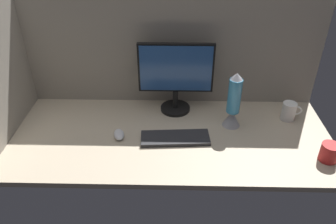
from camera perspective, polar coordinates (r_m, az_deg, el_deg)
name	(u,v)px	position (r cm, az deg, el deg)	size (l,w,h in cm)	color
ground_plane	(167,135)	(188.92, -0.13, -3.93)	(180.00, 80.00, 3.00)	tan
cubicle_wall_back	(169,49)	(203.86, 0.12, 10.55)	(180.00, 5.00, 68.17)	gray
monitor	(176,74)	(196.86, 1.33, 6.40)	(43.85, 18.00, 42.80)	black
keyboard	(175,138)	(182.73, 1.23, -4.43)	(37.00, 13.00, 2.00)	#262628
mouse	(119,134)	(186.02, -8.31, -3.79)	(5.60, 9.60, 3.40)	silver
mug_red_plastic	(329,152)	(185.62, 25.64, -6.19)	(8.98, 8.98, 9.37)	red
mug_ceramic_white	(289,111)	(208.59, 19.80, 0.13)	(11.77, 8.07, 10.91)	white
lava_lamp	(233,104)	(190.23, 11.01, 1.29)	(10.13, 10.13, 33.17)	#A5A5AD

